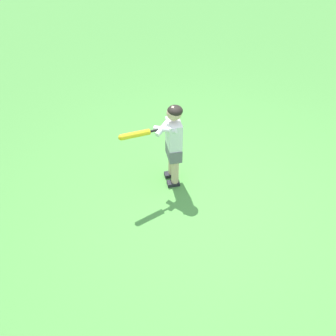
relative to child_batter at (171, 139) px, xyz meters
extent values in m
plane|color=#519942|center=(-0.56, 0.33, -0.65)|extent=(40.00, 40.00, 0.00)
cube|color=#232328|center=(-0.04, 0.07, -0.63)|extent=(0.17, 0.14, 0.05)
cylinder|color=#DBB28E|center=(-0.06, 0.06, -0.44)|extent=(0.09, 0.09, 0.34)
cube|color=#232328|center=(0.03, -0.09, -0.63)|extent=(0.17, 0.14, 0.05)
cylinder|color=#DBB28E|center=(0.01, -0.10, -0.44)|extent=(0.09, 0.09, 0.34)
cube|color=slate|center=(-0.03, -0.02, -0.19)|extent=(0.25, 0.31, 0.16)
cube|color=white|center=(-0.03, -0.02, 0.06)|extent=(0.24, 0.29, 0.34)
sphere|color=#DBB28E|center=(-0.03, -0.02, 0.34)|extent=(0.17, 0.17, 0.17)
ellipsoid|color=black|center=(-0.03, -0.02, 0.37)|extent=(0.23, 0.23, 0.11)
sphere|color=yellow|center=(0.10, 0.04, 0.15)|extent=(0.04, 0.04, 0.04)
cylinder|color=black|center=(0.17, 0.10, 0.16)|extent=(0.12, 0.12, 0.05)
cylinder|color=yellow|center=(0.34, 0.27, 0.20)|extent=(0.30, 0.29, 0.11)
sphere|color=yellow|center=(0.46, 0.38, 0.22)|extent=(0.07, 0.07, 0.07)
cylinder|color=white|center=(0.06, 0.06, 0.16)|extent=(0.31, 0.16, 0.14)
cylinder|color=white|center=(0.08, 0.00, 0.16)|extent=(0.17, 0.31, 0.14)
camera|label=1|loc=(-0.82, 3.73, 2.83)|focal=44.12mm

